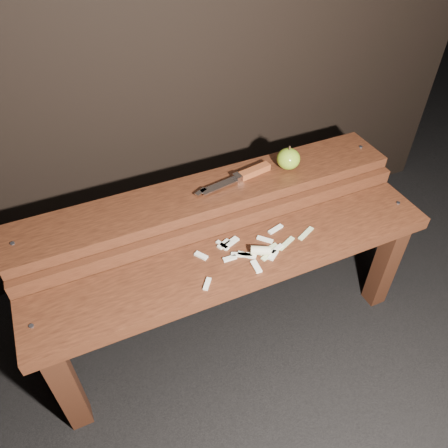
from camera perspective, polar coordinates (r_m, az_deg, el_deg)
name	(u,v)px	position (r m, az deg, el deg)	size (l,w,h in m)	color
ground	(231,328)	(1.58, 0.92, -13.40)	(60.00, 60.00, 0.00)	black
bench_front_tier	(241,274)	(1.27, 2.27, -6.60)	(1.20, 0.20, 0.42)	#32170C
bench_rear_tier	(210,212)	(1.37, -1.82, 1.64)	(1.20, 0.21, 0.50)	#32170C
apple	(288,159)	(1.40, 8.40, 8.43)	(0.07, 0.07, 0.08)	olive
knife	(245,175)	(1.36, 2.82, 6.43)	(0.27, 0.07, 0.02)	brown
apple_scraps	(255,250)	(1.23, 4.07, -3.42)	(0.39, 0.16, 0.03)	beige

